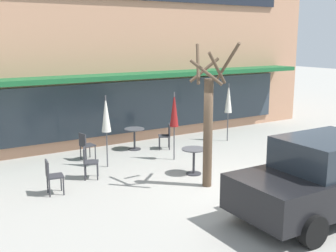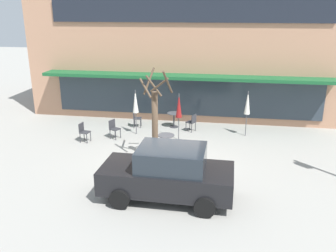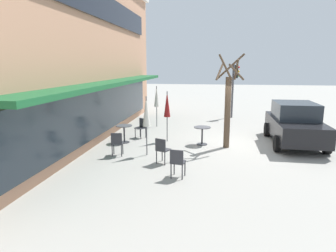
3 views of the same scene
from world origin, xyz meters
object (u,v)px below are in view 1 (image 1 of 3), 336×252
object	(u,v)px
patio_umbrella_corner_open	(228,99)
cafe_chair_0	(166,134)
cafe_table_near_wall	(194,157)
street_tree	(209,122)
cafe_chair_3	(52,174)
parked_sedan	(323,177)
cafe_chair_1	(86,144)
cafe_table_streetside	(134,135)
patio_umbrella_cream_folded	(174,110)
patio_umbrella_green_folded	(106,114)
cafe_chair_2	(88,160)

from	to	relation	value
patio_umbrella_corner_open	cafe_chair_0	size ratio (longest dim) A/B	2.47
cafe_table_near_wall	street_tree	size ratio (longest dim) A/B	0.20
cafe_chair_0	cafe_chair_3	size ratio (longest dim) A/B	1.00
patio_umbrella_corner_open	parked_sedan	world-z (taller)	patio_umbrella_corner_open
cafe_chair_1	parked_sedan	xyz separation A→B (m)	(2.81, -6.88, 0.35)
cafe_table_streetside	cafe_chair_3	xyz separation A→B (m)	(-3.78, -2.77, 0.01)
cafe_table_near_wall	patio_umbrella_cream_folded	size ratio (longest dim) A/B	0.35
patio_umbrella_green_folded	cafe_chair_2	world-z (taller)	patio_umbrella_green_folded
cafe_table_near_wall	patio_umbrella_green_folded	size ratio (longest dim) A/B	0.35
patio_umbrella_corner_open	parked_sedan	xyz separation A→B (m)	(-2.73, -6.44, -0.75)
patio_umbrella_green_folded	patio_umbrella_corner_open	size ratio (longest dim) A/B	1.00
patio_umbrella_corner_open	cafe_chair_1	bearing A→B (deg)	175.44
patio_umbrella_green_folded	patio_umbrella_cream_folded	world-z (taller)	same
cafe_chair_1	parked_sedan	world-z (taller)	parked_sedan
parked_sedan	street_tree	world-z (taller)	street_tree
cafe_table_streetside	parked_sedan	distance (m)	7.25
patio_umbrella_green_folded	cafe_chair_2	xyz separation A→B (m)	(-0.90, -0.73, -1.10)
cafe_chair_1	street_tree	size ratio (longest dim) A/B	0.24
cafe_table_near_wall	street_tree	xyz separation A→B (m)	(-0.27, -1.00, 1.21)
patio_umbrella_cream_folded	parked_sedan	size ratio (longest dim) A/B	0.52
cafe_table_near_wall	patio_umbrella_green_folded	world-z (taller)	patio_umbrella_green_folded
cafe_chair_1	street_tree	world-z (taller)	street_tree
cafe_table_streetside	parked_sedan	bearing A→B (deg)	-83.06
cafe_table_streetside	patio_umbrella_cream_folded	bearing A→B (deg)	-74.74
patio_umbrella_cream_folded	cafe_chair_2	distance (m)	3.25
cafe_chair_1	cafe_chair_3	size ratio (longest dim) A/B	1.00
patio_umbrella_corner_open	patio_umbrella_cream_folded	bearing A→B (deg)	-161.38
cafe_chair_0	cafe_chair_1	size ratio (longest dim) A/B	1.00
patio_umbrella_cream_folded	cafe_chair_2	xyz separation A→B (m)	(-3.04, -0.30, -1.10)
cafe_chair_1	street_tree	bearing A→B (deg)	-65.63
patio_umbrella_corner_open	cafe_chair_3	size ratio (longest dim) A/B	2.47
patio_umbrella_corner_open	parked_sedan	size ratio (longest dim) A/B	0.52
cafe_table_near_wall	cafe_chair_1	size ratio (longest dim) A/B	0.85
cafe_table_streetside	cafe_chair_2	size ratio (longest dim) A/B	0.85
patio_umbrella_cream_folded	cafe_chair_2	bearing A→B (deg)	-174.40
patio_umbrella_cream_folded	patio_umbrella_green_folded	bearing A→B (deg)	168.55
patio_umbrella_green_folded	cafe_chair_0	size ratio (longest dim) A/B	2.47
cafe_table_streetside	patio_umbrella_green_folded	bearing A→B (deg)	-140.45
cafe_chair_0	parked_sedan	distance (m)	6.67
cafe_table_near_wall	street_tree	distance (m)	1.59
cafe_table_near_wall	cafe_chair_0	xyz separation A→B (m)	(0.83, 2.82, 0.01)
patio_umbrella_cream_folded	cafe_table_near_wall	bearing A→B (deg)	-102.04
patio_umbrella_cream_folded	cafe_chair_3	distance (m)	4.52
cafe_table_streetside	street_tree	bearing A→B (deg)	-91.39
cafe_table_streetside	cafe_chair_2	distance (m)	3.30
patio_umbrella_corner_open	cafe_chair_2	xyz separation A→B (m)	(-6.16, -1.35, -1.10)
patio_umbrella_cream_folded	cafe_chair_1	distance (m)	3.05
street_tree	cafe_chair_0	bearing A→B (deg)	73.94
street_tree	patio_umbrella_green_folded	bearing A→B (deg)	117.49
cafe_chair_0	street_tree	distance (m)	4.15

